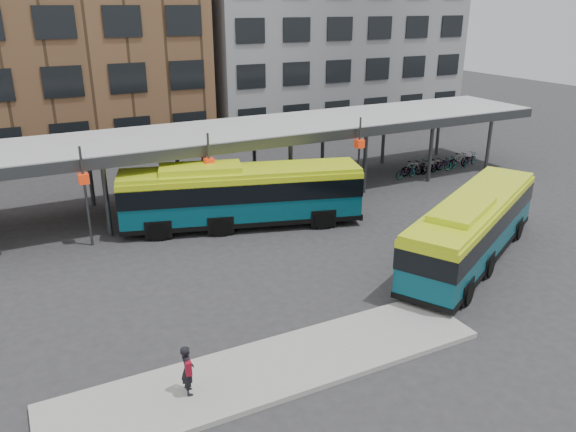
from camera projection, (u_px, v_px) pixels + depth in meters
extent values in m
plane|color=#28282B|center=(366.00, 291.00, 22.39)|extent=(120.00, 120.00, 0.00)
cube|color=gray|center=(275.00, 368.00, 17.52)|extent=(14.00, 3.00, 0.18)
cube|color=#999B9E|center=(239.00, 131.00, 31.79)|extent=(40.00, 6.00, 0.35)
cube|color=#383A3D|center=(261.00, 144.00, 29.35)|extent=(40.00, 0.15, 0.55)
cylinder|color=#383A3D|center=(106.00, 199.00, 27.06)|extent=(0.24, 0.24, 3.80)
cylinder|color=#383A3D|center=(90.00, 173.00, 31.22)|extent=(0.24, 0.24, 3.80)
cylinder|color=#383A3D|center=(205.00, 185.00, 29.18)|extent=(0.24, 0.24, 3.80)
cylinder|color=#383A3D|center=(177.00, 162.00, 33.35)|extent=(0.24, 0.24, 3.80)
cylinder|color=#383A3D|center=(290.00, 173.00, 31.31)|extent=(0.24, 0.24, 3.80)
cylinder|color=#383A3D|center=(254.00, 153.00, 35.47)|extent=(0.24, 0.24, 3.80)
cylinder|color=#383A3D|center=(365.00, 162.00, 33.43)|extent=(0.24, 0.24, 3.80)
cylinder|color=#383A3D|center=(323.00, 144.00, 37.59)|extent=(0.24, 0.24, 3.80)
cylinder|color=#383A3D|center=(430.00, 153.00, 35.55)|extent=(0.24, 0.24, 3.80)
cylinder|color=#383A3D|center=(384.00, 137.00, 39.72)|extent=(0.24, 0.24, 3.80)
cylinder|color=#383A3D|center=(489.00, 144.00, 37.68)|extent=(0.24, 0.24, 3.80)
cylinder|color=#383A3D|center=(438.00, 130.00, 41.84)|extent=(0.24, 0.24, 3.80)
cylinder|color=#383A3D|center=(86.00, 197.00, 25.79)|extent=(0.12, 0.12, 4.80)
cube|color=red|center=(84.00, 179.00, 25.47)|extent=(0.45, 0.45, 0.45)
cylinder|color=#383A3D|center=(210.00, 180.00, 28.34)|extent=(0.12, 0.12, 4.80)
cube|color=red|center=(209.00, 163.00, 28.02)|extent=(0.45, 0.45, 0.45)
cylinder|color=#383A3D|center=(359.00, 159.00, 32.16)|extent=(0.12, 0.12, 4.80)
cube|color=red|center=(359.00, 144.00, 31.84)|extent=(0.45, 0.45, 0.45)
cube|color=brown|center=(10.00, 0.00, 40.88)|extent=(26.00, 14.00, 22.00)
cube|color=slate|center=(318.00, 12.00, 52.28)|extent=(24.00, 14.00, 20.00)
cube|color=#074251|center=(473.00, 229.00, 24.56)|extent=(11.04, 7.45, 2.35)
cube|color=black|center=(474.00, 219.00, 24.39)|extent=(11.11, 7.53, 0.89)
cube|color=#B7CE15|center=(476.00, 202.00, 24.11)|extent=(11.00, 7.37, 0.19)
cube|color=#B7CE15|center=(462.00, 210.00, 22.59)|extent=(4.12, 3.28, 0.33)
cube|color=black|center=(470.00, 251.00, 24.94)|extent=(11.12, 7.53, 0.23)
cylinder|color=black|center=(518.00, 230.00, 27.22)|extent=(0.96, 0.70, 0.94)
cylinder|color=black|center=(471.00, 220.00, 28.44)|extent=(0.96, 0.70, 0.94)
cylinder|color=black|center=(489.00, 266.00, 23.45)|extent=(0.96, 0.70, 0.94)
cylinder|color=black|center=(436.00, 253.00, 24.67)|extent=(0.96, 0.70, 0.94)
cylinder|color=black|center=(467.00, 293.00, 21.28)|extent=(0.96, 0.70, 0.94)
cylinder|color=black|center=(410.00, 277.00, 22.49)|extent=(0.96, 0.70, 0.94)
cube|color=#074251|center=(242.00, 196.00, 28.45)|extent=(12.19, 5.76, 2.49)
cube|color=black|center=(241.00, 187.00, 28.27)|extent=(12.26, 5.84, 0.95)
cube|color=#B7CE15|center=(241.00, 171.00, 27.97)|extent=(12.16, 5.67, 0.20)
cube|color=#B7CE15|center=(200.00, 169.00, 27.56)|extent=(4.34, 2.85, 0.35)
cube|color=black|center=(242.00, 217.00, 28.85)|extent=(12.27, 5.84, 0.24)
cylinder|color=black|center=(323.00, 220.00, 28.41)|extent=(1.04, 0.57, 1.00)
cylinder|color=black|center=(313.00, 204.00, 30.65)|extent=(1.04, 0.57, 1.00)
cylinder|color=black|center=(221.00, 227.00, 27.52)|extent=(1.04, 0.57, 1.00)
cylinder|color=black|center=(217.00, 210.00, 29.75)|extent=(1.04, 0.57, 1.00)
cylinder|color=black|center=(158.00, 231.00, 27.00)|extent=(1.04, 0.57, 1.00)
cylinder|color=black|center=(160.00, 213.00, 29.23)|extent=(1.04, 0.57, 1.00)
imported|color=black|center=(188.00, 370.00, 16.01)|extent=(0.44, 0.61, 1.56)
cube|color=maroon|center=(188.00, 367.00, 15.78)|extent=(0.20, 0.31, 0.42)
imported|color=slate|center=(406.00, 172.00, 36.70)|extent=(1.75, 0.74, 0.90)
imported|color=slate|center=(412.00, 168.00, 37.18)|extent=(1.77, 0.68, 1.04)
imported|color=slate|center=(418.00, 166.00, 37.78)|extent=(1.80, 0.67, 0.94)
imported|color=slate|center=(429.00, 167.00, 37.67)|extent=(1.62, 0.64, 0.95)
imported|color=slate|center=(441.00, 165.00, 38.19)|extent=(1.86, 0.83, 0.94)
imported|color=slate|center=(435.00, 165.00, 38.16)|extent=(1.57, 0.60, 0.92)
imported|color=slate|center=(446.00, 163.00, 38.63)|extent=(1.80, 0.80, 0.91)
imported|color=slate|center=(459.00, 160.00, 39.08)|extent=(1.75, 0.51, 1.05)
imported|color=slate|center=(469.00, 159.00, 39.52)|extent=(1.86, 1.12, 0.92)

